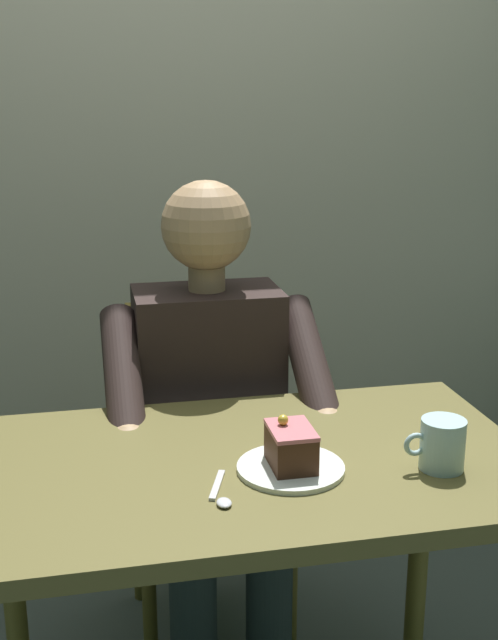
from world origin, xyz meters
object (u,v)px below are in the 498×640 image
at_px(seated_person, 214,425).
at_px(coffee_cup, 442,443).
at_px(dining_table, 250,506).
at_px(chair, 204,454).
at_px(dessert_spoon, 221,494).
at_px(cake_slice, 291,446).

bearing_deg(seated_person, coffee_cup, 122.15).
xyz_separation_m(dining_table, coffee_cup, (-0.34, 0.11, 0.15)).
bearing_deg(chair, dessert_spoon, 83.69).
distance_m(dining_table, cake_slice, 0.18).
distance_m(chair, cake_slice, 0.74).
relative_size(chair, coffee_cup, 7.51).
distance_m(chair, seated_person, 0.23).
height_order(seated_person, cake_slice, seated_person).
height_order(seated_person, dessert_spoon, seated_person).
height_order(dining_table, coffee_cup, coffee_cup).
height_order(coffee_cup, dessert_spoon, coffee_cup).
relative_size(seated_person, dessert_spoon, 8.75).
bearing_deg(seated_person, dessert_spoon, 81.82).
distance_m(seated_person, cake_slice, 0.52).
xyz_separation_m(dining_table, chair, (0.00, -0.60, -0.17)).
bearing_deg(seated_person, chair, -90.00).
bearing_deg(dining_table, chair, -90.00).
bearing_deg(dining_table, dessert_spoon, 59.26).
relative_size(dining_table, dessert_spoon, 7.73).
height_order(chair, dessert_spoon, chair).
xyz_separation_m(dining_table, seated_person, (0.00, -0.43, -0.01)).
xyz_separation_m(chair, dessert_spoon, (0.08, 0.74, 0.27)).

